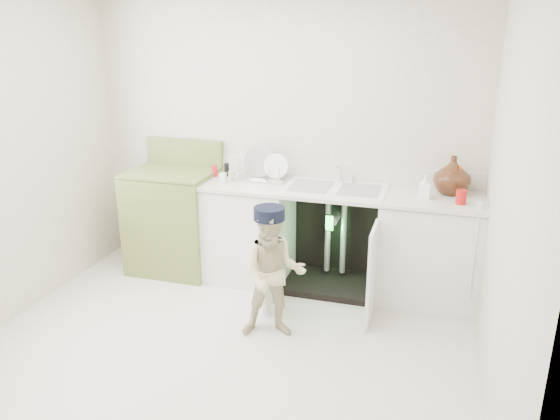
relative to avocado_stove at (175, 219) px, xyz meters
name	(u,v)px	position (x,y,z in m)	size (l,w,h in m)	color
ground	(223,348)	(0.95, -1.18, -0.49)	(3.50, 3.50, 0.00)	#BCB4A5
room_shell	(216,181)	(0.95, -1.18, 0.76)	(6.00, 5.50, 1.26)	beige
counter_run	(337,236)	(1.53, 0.03, -0.02)	(2.44, 1.02, 1.21)	silver
avocado_stove	(175,219)	(0.00, 0.00, 0.00)	(0.76, 0.65, 1.19)	olive
repair_worker	(273,273)	(1.24, -0.89, 0.01)	(0.61, 0.82, 1.00)	beige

